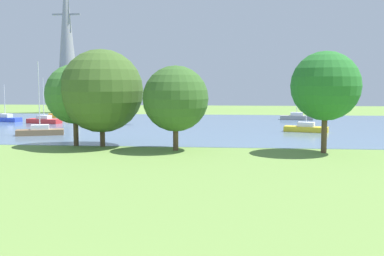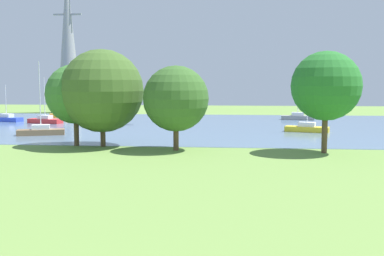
# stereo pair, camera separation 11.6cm
# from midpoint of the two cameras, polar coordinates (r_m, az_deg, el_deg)

# --- Properties ---
(ground_plane) EXTENTS (160.00, 160.00, 0.00)m
(ground_plane) POSITION_cam_midpoint_polar(r_m,az_deg,el_deg) (31.44, -1.24, -4.47)
(ground_plane) COLOR olive
(water_surface) EXTENTS (140.00, 40.00, 0.02)m
(water_surface) POSITION_cam_midpoint_polar(r_m,az_deg,el_deg) (59.11, 1.93, 0.31)
(water_surface) COLOR slate
(water_surface) RESTS_ON ground
(sailboat_blue) EXTENTS (5.03, 2.77, 5.22)m
(sailboat_blue) POSITION_cam_midpoint_polar(r_m,az_deg,el_deg) (70.23, -22.09, 1.11)
(sailboat_blue) COLOR blue
(sailboat_blue) RESTS_ON water_surface
(sailboat_yellow) EXTENTS (5.03, 2.83, 7.84)m
(sailboat_yellow) POSITION_cam_midpoint_polar(r_m,az_deg,el_deg) (52.94, 14.20, 0.02)
(sailboat_yellow) COLOR yellow
(sailboat_yellow) RESTS_ON water_surface
(sailboat_red) EXTENTS (5.02, 2.61, 6.22)m
(sailboat_red) POSITION_cam_midpoint_polar(r_m,az_deg,el_deg) (65.41, -17.80, 0.95)
(sailboat_red) COLOR red
(sailboat_red) RESTS_ON water_surface
(sailboat_orange) EXTENTS (5.03, 3.02, 6.36)m
(sailboat_orange) POSITION_cam_midpoint_polar(r_m,az_deg,el_deg) (75.44, -15.48, 1.62)
(sailboat_orange) COLOR orange
(sailboat_orange) RESTS_ON water_surface
(sailboat_brown) EXTENTS (5.02, 3.03, 7.73)m
(sailboat_brown) POSITION_cam_midpoint_polar(r_m,az_deg,el_deg) (50.81, -18.27, -0.33)
(sailboat_brown) COLOR brown
(sailboat_brown) RESTS_ON water_surface
(sailboat_gray) EXTENTS (4.96, 2.16, 7.62)m
(sailboat_gray) POSITION_cam_midpoint_polar(r_m,az_deg,el_deg) (70.03, 13.10, 1.39)
(sailboat_gray) COLOR gray
(sailboat_gray) RESTS_ON water_surface
(tree_west_near) EXTENTS (5.21, 5.21, 7.15)m
(tree_west_near) POSITION_cam_midpoint_polar(r_m,az_deg,el_deg) (41.26, -14.25, 4.11)
(tree_west_near) COLOR brown
(tree_west_near) RESTS_ON ground
(tree_east_far) EXTENTS (7.16, 7.16, 8.41)m
(tree_east_far) POSITION_cam_midpoint_polar(r_m,az_deg,el_deg) (40.22, -11.07, 4.56)
(tree_east_far) COLOR brown
(tree_east_far) RESTS_ON ground
(tree_west_far) EXTENTS (5.37, 5.37, 6.94)m
(tree_west_far) POSITION_cam_midpoint_polar(r_m,az_deg,el_deg) (37.23, -1.94, 3.68)
(tree_west_far) COLOR brown
(tree_west_far) RESTS_ON ground
(tree_mid_shore) EXTENTS (5.45, 5.45, 8.01)m
(tree_mid_shore) POSITION_cam_midpoint_polar(r_m,az_deg,el_deg) (37.30, 16.45, 5.04)
(tree_mid_shore) COLOR brown
(tree_mid_shore) RESTS_ON ground
(electricity_pylon) EXTENTS (6.40, 4.40, 26.06)m
(electricity_pylon) POSITION_cam_midpoint_polar(r_m,az_deg,el_deg) (87.65, -15.16, 10.40)
(electricity_pylon) COLOR gray
(electricity_pylon) RESTS_ON ground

